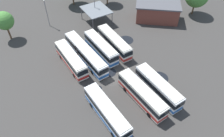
% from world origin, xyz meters
% --- Properties ---
extents(ground_plane, '(94.85, 94.85, 0.00)m').
position_xyz_m(ground_plane, '(0.00, 0.00, 0.00)').
color(ground_plane, '#383533').
extents(bus_row0_slot0, '(11.64, 4.53, 3.57)m').
position_xyz_m(bus_row0_slot0, '(-7.02, -6.69, 1.88)').
color(bus_row0_slot0, silver).
rests_on(bus_row0_slot0, ground_plane).
extents(bus_row0_slot1, '(15.35, 5.61, 3.57)m').
position_xyz_m(bus_row0_slot1, '(-7.65, -3.22, 1.89)').
color(bus_row0_slot1, silver).
rests_on(bus_row0_slot1, ground_plane).
extents(bus_row0_slot2, '(11.65, 4.58, 3.57)m').
position_xyz_m(bus_row0_slot2, '(-8.36, 0.76, 1.88)').
color(bus_row0_slot2, silver).
rests_on(bus_row0_slot2, ground_plane).
extents(bus_row0_slot3, '(12.13, 4.21, 3.57)m').
position_xyz_m(bus_row0_slot3, '(-9.00, 4.36, 1.88)').
color(bus_row0_slot3, silver).
rests_on(bus_row0_slot3, ground_plane).
extents(bus_row1_slot0, '(11.81, 4.67, 3.57)m').
position_xyz_m(bus_row1_slot0, '(8.52, -4.39, 1.88)').
color(bus_row1_slot0, silver).
rests_on(bus_row1_slot0, ground_plane).
extents(bus_row1_slot2, '(11.81, 4.77, 3.57)m').
position_xyz_m(bus_row1_slot2, '(7.48, 3.00, 1.88)').
color(bus_row1_slot2, silver).
rests_on(bus_row1_slot2, ground_plane).
extents(bus_row1_slot3, '(11.41, 4.43, 3.57)m').
position_xyz_m(bus_row1_slot3, '(7.10, 6.72, 1.88)').
color(bus_row1_slot3, silver).
rests_on(bus_row1_slot3, ground_plane).
extents(depot_building, '(11.63, 13.71, 4.90)m').
position_xyz_m(depot_building, '(-16.53, 20.63, 2.47)').
color(depot_building, brown).
rests_on(depot_building, ground_plane).
extents(maintenance_shelter, '(8.56, 7.52, 3.97)m').
position_xyz_m(maintenance_shelter, '(-21.75, 4.40, 3.75)').
color(maintenance_shelter, slate).
rests_on(maintenance_shelter, ground_plane).
extents(lamp_post_by_building, '(0.56, 0.28, 7.67)m').
position_xyz_m(lamp_post_by_building, '(-24.91, -8.28, 4.25)').
color(lamp_post_by_building, slate).
rests_on(lamp_post_by_building, ground_plane).
extents(lamp_post_mid_lot, '(0.56, 0.28, 7.34)m').
position_xyz_m(lamp_post_mid_lot, '(-22.85, 4.38, 4.08)').
color(lamp_post_mid_lot, slate).
rests_on(lamp_post_mid_lot, ground_plane).
extents(tree_north_edge, '(4.48, 4.48, 7.51)m').
position_xyz_m(tree_north_edge, '(-22.81, -18.56, 5.24)').
color(tree_north_edge, brown).
rests_on(tree_north_edge, ground_plane).
extents(puddle_centre_drain, '(1.56, 1.56, 0.01)m').
position_xyz_m(puddle_centre_drain, '(1.52, -3.59, 0.00)').
color(puddle_centre_drain, black).
rests_on(puddle_centre_drain, ground_plane).
extents(puddle_front_lane, '(2.96, 2.96, 0.01)m').
position_xyz_m(puddle_front_lane, '(-1.86, 0.23, 0.00)').
color(puddle_front_lane, black).
rests_on(puddle_front_lane, ground_plane).
extents(puddle_between_rows, '(3.84, 3.84, 0.01)m').
position_xyz_m(puddle_between_rows, '(-10.91, 8.42, 0.00)').
color(puddle_between_rows, black).
rests_on(puddle_between_rows, ground_plane).
extents(puddle_back_corner, '(3.86, 3.86, 0.01)m').
position_xyz_m(puddle_back_corner, '(3.72, 9.34, 0.00)').
color(puddle_back_corner, black).
rests_on(puddle_back_corner, ground_plane).
extents(puddle_near_shelter, '(3.17, 3.17, 0.01)m').
position_xyz_m(puddle_near_shelter, '(3.79, 4.91, 0.00)').
color(puddle_near_shelter, black).
rests_on(puddle_near_shelter, ground_plane).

